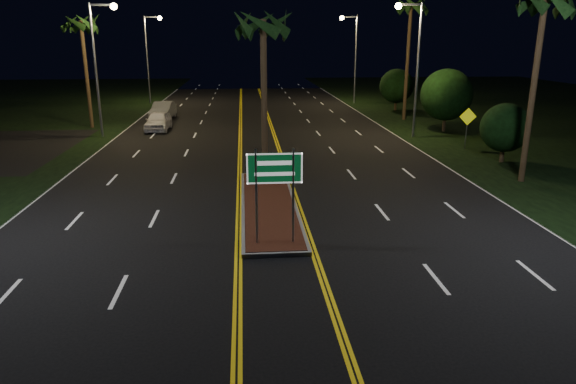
{
  "coord_description": "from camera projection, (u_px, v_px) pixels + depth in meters",
  "views": [
    {
      "loc": [
        -0.94,
        -13.11,
        6.67
      ],
      "look_at": [
        0.43,
        2.79,
        1.9
      ],
      "focal_mm": 32.0,
      "sensor_mm": 36.0,
      "label": 1
    }
  ],
  "objects": [
    {
      "name": "shrub_far",
      "position": [
        397.0,
        86.0,
        49.33
      ],
      "size": [
        3.24,
        3.24,
        3.96
      ],
      "color": "#382819",
      "rests_on": "ground"
    },
    {
      "name": "streetlight_right_far",
      "position": [
        352.0,
        49.0,
        53.85
      ],
      "size": [
        1.91,
        0.44,
        9.0
      ],
      "color": "gray",
      "rests_on": "ground"
    },
    {
      "name": "warning_sign",
      "position": [
        467.0,
        122.0,
        32.07
      ],
      "size": [
        1.08,
        0.09,
        2.56
      ],
      "rotation": [
        0.0,
        0.0,
        -0.04
      ],
      "color": "gray",
      "rests_on": "ground"
    },
    {
      "name": "shrub_mid",
      "position": [
        446.0,
        95.0,
        37.78
      ],
      "size": [
        3.78,
        3.78,
        4.62
      ],
      "color": "#382819",
      "rests_on": "ground"
    },
    {
      "name": "car_far",
      "position": [
        163.0,
        109.0,
        44.28
      ],
      "size": [
        2.51,
        5.27,
        1.72
      ],
      "primitive_type": "imported",
      "rotation": [
        0.0,
        0.0,
        -0.06
      ],
      "color": "#A4A9AE",
      "rests_on": "ground"
    },
    {
      "name": "streetlight_left_far",
      "position": [
        150.0,
        49.0,
        54.01
      ],
      "size": [
        1.91,
        0.44,
        9.0
      ],
      "color": "gray",
      "rests_on": "ground"
    },
    {
      "name": "palm_right_far",
      "position": [
        411.0,
        7.0,
        41.57
      ],
      "size": [
        2.4,
        2.4,
        10.3
      ],
      "color": "#382819",
      "rests_on": "ground"
    },
    {
      "name": "car_near",
      "position": [
        158.0,
        119.0,
        38.85
      ],
      "size": [
        2.21,
        4.99,
        1.65
      ],
      "primitive_type": "imported",
      "rotation": [
        0.0,
        0.0,
        -0.02
      ],
      "color": "white",
      "rests_on": "ground"
    },
    {
      "name": "shrub_near",
      "position": [
        505.0,
        128.0,
        28.42
      ],
      "size": [
        2.7,
        2.7,
        3.3
      ],
      "color": "#382819",
      "rests_on": "ground"
    },
    {
      "name": "median_island",
      "position": [
        269.0,
        205.0,
        21.16
      ],
      "size": [
        2.25,
        10.25,
        0.17
      ],
      "color": "gray",
      "rests_on": "ground"
    },
    {
      "name": "palm_median",
      "position": [
        263.0,
        25.0,
        22.44
      ],
      "size": [
        2.4,
        2.4,
        8.3
      ],
      "color": "#382819",
      "rests_on": "ground"
    },
    {
      "name": "streetlight_left_mid",
      "position": [
        100.0,
        54.0,
        34.92
      ],
      "size": [
        1.91,
        0.44,
        9.0
      ],
      "color": "gray",
      "rests_on": "ground"
    },
    {
      "name": "streetlight_right_mid",
      "position": [
        413.0,
        55.0,
        34.76
      ],
      "size": [
        1.91,
        0.44,
        9.0
      ],
      "color": "gray",
      "rests_on": "ground"
    },
    {
      "name": "palm_left_far",
      "position": [
        81.0,
        24.0,
        37.96
      ],
      "size": [
        2.4,
        2.4,
        8.8
      ],
      "color": "#382819",
      "rests_on": "ground"
    },
    {
      "name": "highway_sign",
      "position": [
        275.0,
        177.0,
        16.48
      ],
      "size": [
        1.8,
        0.08,
        3.2
      ],
      "color": "gray",
      "rests_on": "ground"
    },
    {
      "name": "palm_right_near",
      "position": [
        545.0,
        3.0,
        22.73
      ],
      "size": [
        2.4,
        2.4,
        9.3
      ],
      "color": "#382819",
      "rests_on": "ground"
    },
    {
      "name": "ground",
      "position": [
        281.0,
        285.0,
        14.5
      ],
      "size": [
        120.0,
        120.0,
        0.0
      ],
      "primitive_type": "plane",
      "color": "black",
      "rests_on": "ground"
    }
  ]
}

